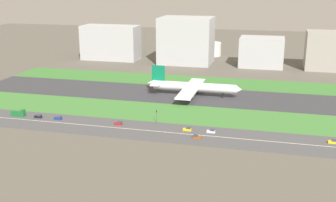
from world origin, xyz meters
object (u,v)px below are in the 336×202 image
Objects in this scene: car_6 at (211,131)px; car_3 at (197,137)px; airliner at (192,87)px; car_1 at (188,129)px; traffic_light at (156,116)px; terminal_building at (111,43)px; car_0 at (333,142)px; hangar_building at (186,40)px; cargo_warehouse at (332,51)px; car_2 at (58,118)px; car_5 at (119,123)px; fuel_tank_west at (210,49)px; truck_0 at (19,113)px; office_tower at (261,52)px; car_4 at (39,116)px.

car_6 and car_3 have the same top height.
car_1 is at bearing -80.64° from airliner.
traffic_light is at bearing -97.47° from airliner.
traffic_light is 0.13× the size of terminal_building.
car_6 is 59.17m from car_0.
hangar_building is 1.09× the size of cargo_warehouse.
car_3 is 1.00× the size of car_1.
terminal_building is (-103.25, 114.00, 10.31)m from airliner.
car_2 is 0.61× the size of traffic_light.
airliner is at bearing 68.35° from car_5.
car_6 is 190.19m from hangar_building.
airliner reaches higher than car_0.
fuel_tank_west reaches higher than traffic_light.
truck_0 is 1.17× the size of traffic_light.
car_5 is at bearing -110.69° from office_tower.
hangar_building is at bearing -109.37° from fuel_tank_west.
car_3 is at bearing -34.95° from traffic_light.
cargo_warehouse is at bearing 43.80° from truck_0.
office_tower is at bearing 84.34° from car_6.
traffic_light is (-90.73, 7.99, 3.37)m from car_0.
terminal_building reaches higher than car_5.
fuel_tank_west is (51.30, 227.00, 5.87)m from car_2.
traffic_light is 0.15× the size of hangar_building.
car_6 is at bearing -81.11° from fuel_tank_west.
hangar_building is 2.12× the size of fuel_tank_west.
car_3 is 0.10× the size of cargo_warehouse.
car_5 is at bearing 0.00° from car_4.
traffic_light reaches higher than car_1.
airliner reaches higher than traffic_light.
car_6 is 50.69m from car_5.
truck_0 is at bearing -108.46° from hangar_building.
cargo_warehouse is at bearing 66.87° from car_6.
car_3 is at bearing -97.08° from office_tower.
truck_0 is 171.25m from car_0.
car_2 is 186.54m from hangar_building.
hangar_building is at bearing 90.20° from car_5.
truck_0 is at bearing -125.56° from office_tower.
hangar_building is (-0.63, 182.00, 20.38)m from car_5.
car_6 is 1.00× the size of car_1.
cargo_warehouse is 122.24m from fuel_tank_west.
car_6 and car_5 have the same top height.
traffic_light is 198.81m from terminal_building.
fuel_tank_west is (-113.23, 45.00, -9.85)m from cargo_warehouse.
car_5 is 1.00× the size of car_2.
truck_0 is 224.03m from office_tower.
hangar_building is at bearing -76.67° from car_3.
cargo_warehouse is at bearing -21.67° from fuel_tank_west.
hangar_building reaches higher than office_tower.
car_6 is 99.31m from car_4.
truck_0 is at bearing -136.20° from cargo_warehouse.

